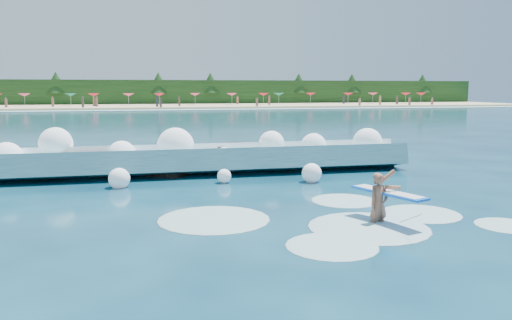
% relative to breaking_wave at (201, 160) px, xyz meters
% --- Properties ---
extents(ground, '(200.00, 200.00, 0.00)m').
position_rel_breaking_wave_xyz_m(ground, '(-0.40, -7.12, -0.51)').
color(ground, '#07293F').
rests_on(ground, ground).
extents(beach, '(140.00, 20.00, 0.40)m').
position_rel_breaking_wave_xyz_m(beach, '(-0.40, 70.88, -0.31)').
color(beach, tan).
rests_on(beach, ground).
extents(wet_band, '(140.00, 5.00, 0.08)m').
position_rel_breaking_wave_xyz_m(wet_band, '(-0.40, 59.88, -0.47)').
color(wet_band, silver).
rests_on(wet_band, ground).
extents(treeline, '(140.00, 4.00, 5.00)m').
position_rel_breaking_wave_xyz_m(treeline, '(-0.40, 80.88, 1.99)').
color(treeline, black).
rests_on(treeline, ground).
extents(breaking_wave, '(16.93, 2.68, 1.46)m').
position_rel_breaking_wave_xyz_m(breaking_wave, '(0.00, 0.00, 0.00)').
color(breaking_wave, teal).
rests_on(breaking_wave, ground).
extents(rock_cluster, '(7.82, 3.06, 1.20)m').
position_rel_breaking_wave_xyz_m(rock_cluster, '(-1.74, 0.53, -0.13)').
color(rock_cluster, black).
rests_on(rock_cluster, ground).
extents(surfer_with_board, '(1.21, 2.80, 1.58)m').
position_rel_breaking_wave_xyz_m(surfer_with_board, '(3.46, -8.75, 0.07)').
color(surfer_with_board, brown).
rests_on(surfer_with_board, ground).
extents(wave_spray, '(15.61, 4.46, 1.97)m').
position_rel_breaking_wave_xyz_m(wave_spray, '(-0.26, -0.03, 0.44)').
color(wave_spray, white).
rests_on(wave_spray, ground).
extents(surf_foam, '(9.29, 6.09, 0.15)m').
position_rel_breaking_wave_xyz_m(surf_foam, '(2.23, -8.21, -0.51)').
color(surf_foam, silver).
rests_on(surf_foam, ground).
extents(beach_umbrellas, '(112.07, 5.63, 0.50)m').
position_rel_breaking_wave_xyz_m(beach_umbrellas, '(-0.43, 73.12, 1.74)').
color(beach_umbrellas, red).
rests_on(beach_umbrellas, ground).
extents(beachgoers, '(102.89, 13.39, 1.94)m').
position_rel_breaking_wave_xyz_m(beachgoers, '(6.92, 68.58, 0.56)').
color(beachgoers, '#3F332D').
rests_on(beachgoers, ground).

